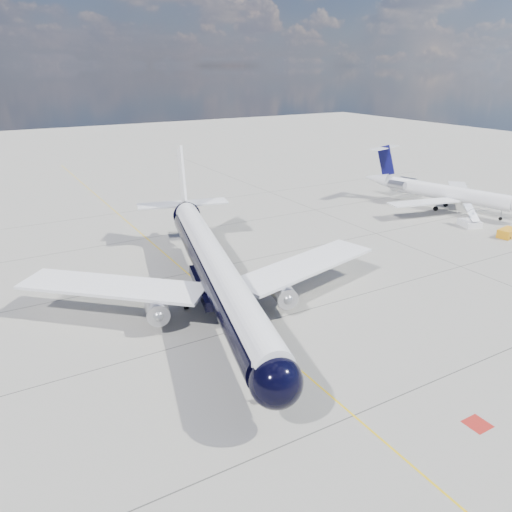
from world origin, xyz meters
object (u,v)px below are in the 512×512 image
object	(u,v)px
regional_jet	(437,190)
service_tug	(508,233)
main_airliner	(213,266)
boarding_stair	(470,222)

from	to	relation	value
regional_jet	service_tug	distance (m)	16.97
main_airliner	boarding_stair	bearing A→B (deg)	19.65
boarding_stair	service_tug	xyz separation A→B (m)	(0.25, -6.24, -0.03)
main_airliner	service_tug	bearing A→B (deg)	11.85
regional_jet	service_tug	xyz separation A→B (m)	(-3.74, -16.36, -2.49)
regional_jet	main_airliner	bearing A→B (deg)	-179.09
main_airliner	service_tug	world-z (taller)	main_airliner
regional_jet	boarding_stair	size ratio (longest dim) A/B	7.60
main_airliner	regional_jet	world-z (taller)	main_airliner
main_airliner	boarding_stair	distance (m)	46.03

